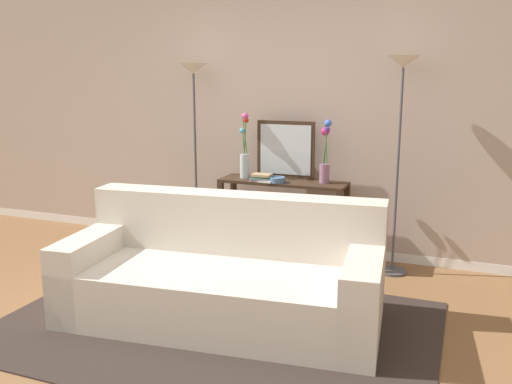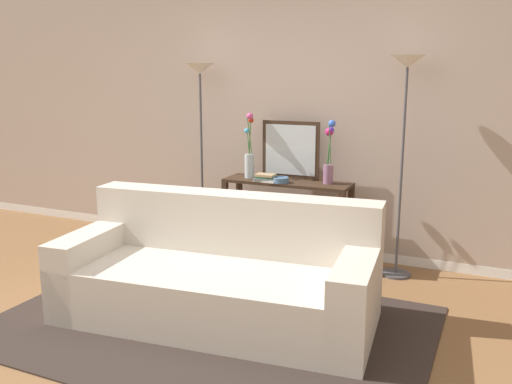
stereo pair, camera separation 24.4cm
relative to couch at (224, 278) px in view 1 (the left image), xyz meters
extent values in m
cube|color=brown|center=(-0.21, -0.51, -0.32)|extent=(16.00, 16.00, 0.02)
cube|color=white|center=(-0.21, 1.78, -0.26)|extent=(12.00, 0.15, 0.09)
cube|color=#B29E8E|center=(-0.21, 1.78, 1.19)|extent=(12.00, 0.14, 2.82)
cube|color=#332823|center=(0.01, -0.16, -0.30)|extent=(3.05, 2.02, 0.01)
cube|color=beige|center=(0.01, -0.06, -0.10)|extent=(2.35, 1.20, 0.42)
cube|color=beige|center=(-0.03, 0.29, 0.34)|extent=(2.27, 0.49, 0.46)
cube|color=beige|center=(-1.00, -0.17, -0.01)|extent=(0.34, 0.99, 0.60)
cube|color=beige|center=(1.01, 0.04, -0.01)|extent=(0.34, 0.99, 0.60)
cube|color=#382619|center=(-0.02, 1.39, 0.46)|extent=(1.21, 0.36, 0.03)
cube|color=#382619|center=(-0.02, 1.39, -0.16)|extent=(1.11, 0.31, 0.01)
cube|color=#382619|center=(-0.60, 1.24, 0.07)|extent=(0.05, 0.05, 0.75)
cube|color=#382619|center=(0.56, 1.24, 0.07)|extent=(0.05, 0.05, 0.75)
cube|color=#382619|center=(-0.60, 1.55, 0.07)|extent=(0.05, 0.05, 0.75)
cube|color=#382619|center=(0.56, 1.55, 0.07)|extent=(0.05, 0.05, 0.75)
cylinder|color=#4C4C51|center=(-0.96, 1.42, -0.30)|extent=(0.26, 0.26, 0.02)
cylinder|color=#4C4C51|center=(-0.96, 1.42, 0.59)|extent=(0.02, 0.02, 1.75)
cone|color=silver|center=(-0.96, 1.42, 1.51)|extent=(0.28, 0.28, 0.10)
cylinder|color=#4C4C51|center=(1.03, 1.42, -0.30)|extent=(0.26, 0.26, 0.02)
cylinder|color=#4C4C51|center=(1.03, 1.42, 0.61)|extent=(0.02, 0.02, 1.80)
cone|color=silver|center=(1.03, 1.42, 1.56)|extent=(0.28, 0.28, 0.10)
cube|color=#382619|center=(-0.04, 1.54, 0.75)|extent=(0.58, 0.02, 0.55)
cube|color=silver|center=(-0.04, 1.53, 0.75)|extent=(0.51, 0.01, 0.48)
cylinder|color=silver|center=(-0.41, 1.38, 0.59)|extent=(0.09, 0.09, 0.23)
cylinder|color=#3D7538|center=(-0.41, 1.37, 0.82)|extent=(0.03, 0.02, 0.23)
sphere|color=#47B6E5|center=(-0.42, 1.35, 0.93)|extent=(0.05, 0.05, 0.05)
cylinder|color=#3D7538|center=(-0.40, 1.40, 0.87)|extent=(0.02, 0.01, 0.32)
sphere|color=red|center=(-0.40, 1.42, 1.03)|extent=(0.05, 0.05, 0.05)
cylinder|color=#3D7538|center=(-0.41, 1.40, 0.88)|extent=(0.02, 0.01, 0.35)
sphere|color=yellow|center=(-0.41, 1.42, 1.05)|extent=(0.05, 0.05, 0.05)
cylinder|color=#3D7538|center=(-0.40, 1.37, 0.89)|extent=(0.04, 0.03, 0.37)
sphere|color=#D64A8D|center=(-0.39, 1.36, 1.07)|extent=(0.06, 0.06, 0.06)
cylinder|color=gray|center=(0.37, 1.42, 0.56)|extent=(0.09, 0.09, 0.18)
cylinder|color=#3D7538|center=(0.37, 1.44, 0.80)|extent=(0.03, 0.01, 0.30)
sphere|color=#C52371|center=(0.36, 1.46, 0.95)|extent=(0.08, 0.08, 0.08)
cylinder|color=#3D7538|center=(0.37, 1.44, 0.81)|extent=(0.02, 0.01, 0.31)
sphere|color=#6E37E4|center=(0.37, 1.46, 0.96)|extent=(0.06, 0.06, 0.06)
cylinder|color=#3D7538|center=(0.38, 1.42, 0.84)|extent=(0.03, 0.03, 0.38)
sphere|color=blue|center=(0.40, 1.40, 1.03)|extent=(0.07, 0.07, 0.07)
cylinder|color=#4C7093|center=(-0.04, 1.28, 0.50)|extent=(0.15, 0.15, 0.04)
torus|color=#4C7093|center=(-0.04, 1.28, 0.52)|extent=(0.15, 0.15, 0.01)
cube|color=silver|center=(-0.18, 1.29, 0.48)|extent=(0.23, 0.17, 0.02)
cube|color=slate|center=(-0.19, 1.29, 0.50)|extent=(0.22, 0.17, 0.02)
cube|color=#236033|center=(-0.19, 1.29, 0.52)|extent=(0.20, 0.15, 0.01)
cube|color=tan|center=(-0.19, 1.28, 0.53)|extent=(0.18, 0.12, 0.02)
cube|color=#2D2D33|center=(-0.50, 1.39, -0.25)|extent=(0.03, 0.13, 0.11)
cube|color=#1E7075|center=(-0.47, 1.39, -0.26)|extent=(0.02, 0.16, 0.10)
cube|color=#6B3360|center=(-0.43, 1.39, -0.25)|extent=(0.05, 0.17, 0.11)
cube|color=gold|center=(-0.39, 1.39, -0.26)|extent=(0.04, 0.15, 0.10)
cube|color=#BC3328|center=(-0.34, 1.39, -0.26)|extent=(0.05, 0.18, 0.10)
cube|color=#236033|center=(-0.29, 1.39, -0.25)|extent=(0.05, 0.16, 0.11)
cube|color=silver|center=(-0.23, 1.39, -0.25)|extent=(0.05, 0.16, 0.11)
cube|color=tan|center=(-0.18, 1.39, -0.25)|extent=(0.05, 0.17, 0.11)
cube|color=navy|center=(-0.13, 1.39, -0.25)|extent=(0.06, 0.14, 0.11)
camera|label=1|loc=(1.59, -3.42, 1.46)|focal=38.33mm
camera|label=2|loc=(1.81, -3.32, 1.46)|focal=38.33mm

